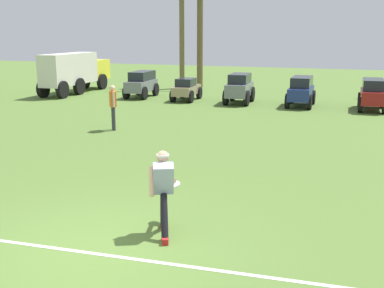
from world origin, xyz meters
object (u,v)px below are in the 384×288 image
parked_car_slot_c (240,88)px  palm_tree_far_left (182,29)px  parked_car_slot_d (301,90)px  frisbee_in_flight (173,184)px  parked_car_slot_b (186,89)px  palm_tree_left_of_centre (200,22)px  teammate_midfield (113,103)px  parked_car_slot_a (142,83)px  box_truck (75,71)px  frisbee_thrower (163,188)px  parked_car_slot_e (372,94)px

parked_car_slot_c → palm_tree_far_left: size_ratio=0.42×
parked_car_slot_c → parked_car_slot_d: bearing=1.2°
frisbee_in_flight → parked_car_slot_c: 14.88m
parked_car_slot_b → palm_tree_left_of_centre: (-1.28, 5.69, 3.33)m
teammate_midfield → parked_car_slot_d: (5.36, 7.83, -0.22)m
frisbee_in_flight → palm_tree_left_of_centre: 21.64m
teammate_midfield → palm_tree_left_of_centre: bearing=96.5°
parked_car_slot_a → parked_car_slot_b: parked_car_slot_a is taller
box_truck → frisbee_thrower: bearing=-52.3°
teammate_midfield → parked_car_slot_c: size_ratio=0.65×
parked_car_slot_a → palm_tree_far_left: (0.48, 4.51, 2.78)m
parked_car_slot_a → parked_car_slot_b: 2.64m
parked_car_slot_e → palm_tree_left_of_centre: size_ratio=0.36×
parked_car_slot_a → parked_car_slot_d: size_ratio=1.02×
parked_car_slot_d → parked_car_slot_b: bearing=-179.5°
frisbee_thrower → parked_car_slot_c: frisbee_thrower is taller
parked_car_slot_a → frisbee_in_flight: bearing=-62.0°
parked_car_slot_d → parked_car_slot_e: size_ratio=0.99×
parked_car_slot_d → parked_car_slot_e: same height
frisbee_in_flight → parked_car_slot_b: parked_car_slot_b is taller
teammate_midfield → parked_car_slot_d: bearing=55.6°
parked_car_slot_a → parked_car_slot_d: 8.24m
parked_car_slot_a → parked_car_slot_c: size_ratio=1.02×
parked_car_slot_b → parked_car_slot_a: bearing=173.1°
parked_car_slot_c → parked_car_slot_e: parked_car_slot_c is taller
parked_car_slot_b → box_truck: 6.93m
parked_car_slot_c → palm_tree_left_of_centre: bearing=125.1°
frisbee_thrower → parked_car_slot_e: frisbee_thrower is taller
parked_car_slot_c → parked_car_slot_e: bearing=0.1°
parked_car_slot_b → parked_car_slot_c: bearing=-0.2°
parked_car_slot_d → palm_tree_left_of_centre: size_ratio=0.36×
parked_car_slot_e → palm_tree_far_left: size_ratio=0.42×
frisbee_in_flight → parked_car_slot_d: (0.26, 14.71, 0.05)m
frisbee_thrower → parked_car_slot_b: bearing=109.6°
parked_car_slot_c → parked_car_slot_d: 2.89m
parked_car_slot_c → box_truck: box_truck is taller
parked_car_slot_a → box_truck: size_ratio=0.41×
parked_car_slot_b → palm_tree_left_of_centre: bearing=102.6°
parked_car_slot_b → box_truck: (-6.86, 0.64, 0.67)m
frisbee_thrower → parked_car_slot_c: size_ratio=0.59×
teammate_midfield → parked_car_slot_b: size_ratio=0.69×
parked_car_slot_c → parked_car_slot_d: size_ratio=1.00×
frisbee_in_flight → parked_car_slot_c: parked_car_slot_c is taller
frisbee_thrower → parked_car_slot_b: frisbee_thrower is taller
parked_car_slot_e → teammate_midfield: bearing=-137.3°
palm_tree_far_left → palm_tree_left_of_centre: bearing=44.9°
parked_car_slot_a → palm_tree_far_left: size_ratio=0.43×
palm_tree_far_left → palm_tree_left_of_centre: size_ratio=0.86×
frisbee_thrower → box_truck: 20.09m
parked_car_slot_a → parked_car_slot_e: (11.30, -0.31, 0.00)m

